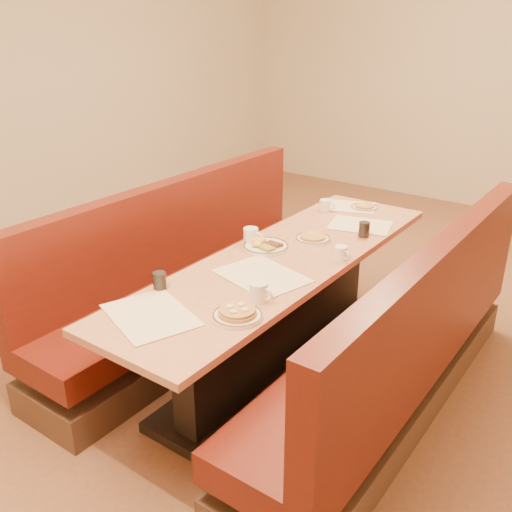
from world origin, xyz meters
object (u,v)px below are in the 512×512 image
Objects in this scene: diner_table at (282,315)px; coffee_mug_c at (341,253)px; booth_left at (191,285)px; coffee_mug_b at (251,236)px; booth_right at (397,357)px; soda_tumbler_mid at (364,229)px; coffee_mug_a at (259,292)px; pancake_plate at (237,314)px; eggs_plate at (265,246)px; soda_tumbler_near at (160,281)px; coffee_mug_d at (326,205)px.

coffee_mug_c is (0.28, 0.16, 0.42)m from diner_table.
coffee_mug_b is at bearing 8.19° from booth_left.
diner_table is 24.08× the size of coffee_mug_c.
booth_left is 1.46m from booth_right.
booth_right is at bearing 0.00° from booth_left.
booth_right is 26.34× the size of soda_tumbler_mid.
coffee_mug_a is 1.23× the size of coffee_mug_c.
coffee_mug_a is at bearing -29.01° from booth_left.
pancake_plate is 0.86× the size of eggs_plate.
coffee_mug_b reaches higher than diner_table.
coffee_mug_a is 1.36× the size of soda_tumbler_near.
pancake_plate is at bearing -36.80° from booth_left.
coffee_mug_d is (-0.05, 0.81, 0.03)m from eggs_plate.
booth_right is (0.73, 0.00, -0.01)m from diner_table.
soda_tumbler_mid reaches higher than eggs_plate.
coffee_mug_b is 1.37× the size of soda_tumbler_near.
coffee_mug_b is at bearing 176.27° from booth_right.
soda_tumbler_near is at bearing -110.25° from coffee_mug_d.
booth_right is 1.10m from coffee_mug_b.
coffee_mug_b is (-0.28, 0.07, 0.43)m from diner_table.
eggs_plate is (0.57, 0.05, 0.41)m from booth_left.
coffee_mug_c is at bearing 9.14° from booth_left.
booth_left is at bearing -138.84° from coffee_mug_d.
coffee_mug_d is at bearing 93.60° from eggs_plate.
coffee_mug_b is (-0.48, 0.58, 0.00)m from coffee_mug_a.
pancake_plate is 2.52× the size of soda_tumbler_mid.
booth_right is 19.64× the size of coffee_mug_a.
eggs_plate is at bearing 81.26° from soda_tumbler_near.
booth_right is 0.64m from coffee_mug_c.
booth_right reaches higher than coffee_mug_b.
booth_left is 1.00× the size of booth_right.
eggs_plate is 0.81m from coffee_mug_d.
soda_tumbler_mid is at bearing 68.51° from diner_table.
coffee_mug_c is at bearing -72.45° from coffee_mug_d.
booth_left reaches higher than eggs_plate.
diner_table is at bearing -16.84° from coffee_mug_b.
coffee_mug_d is (-0.21, 0.86, 0.42)m from diner_table.
coffee_mug_c is (0.56, 0.10, -0.01)m from coffee_mug_b.
pancake_plate is at bearing -90.39° from soda_tumbler_mid.
booth_right is at bearing -1.90° from coffee_mug_c.
coffee_mug_c reaches higher than pancake_plate.
booth_left is 0.64m from coffee_mug_b.
booth_left is at bearing -152.78° from coffee_mug_c.
booth_right is (1.46, 0.00, 0.00)m from booth_left.
coffee_mug_a is 1.44m from coffee_mug_d.
coffee_mug_a is at bearing -54.13° from coffee_mug_b.
booth_right reaches higher than coffee_mug_a.
booth_right is at bearing -3.27° from eggs_plate.
soda_tumbler_mid is (0.01, 1.28, 0.03)m from pancake_plate.
pancake_plate is 0.85m from eggs_plate.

